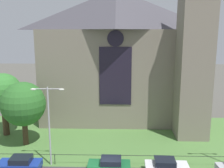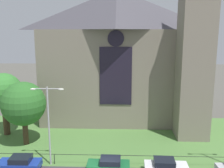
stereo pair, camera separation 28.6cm
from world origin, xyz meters
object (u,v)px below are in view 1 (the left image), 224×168
Objects in this scene: parked_car_green at (110,165)px; tree_left_far at (3,92)px; parked_car_blue at (20,164)px; parked_car_white at (166,166)px; streetlamp_near at (49,116)px; tree_left_near at (23,104)px; church_building at (121,54)px.

tree_left_far is at bearing -31.95° from parked_car_green.
parked_car_blue is 0.99× the size of parked_car_white.
parked_car_blue is (-2.77, -1.30, -4.55)m from streetlamp_near.
parked_car_white is (14.49, -0.08, 0.00)m from parked_car_blue.
parked_car_white is (19.84, -9.25, -5.19)m from tree_left_far.
church_building is at bearing 42.28° from tree_left_near.
church_building is at bearing 26.61° from tree_left_far.
parked_car_white is (16.14, -6.30, -4.39)m from tree_left_near.
church_building is 6.14× the size of parked_car_blue.
church_building reaches higher than parked_car_blue.
parked_car_blue is (-10.11, -16.92, -9.53)m from church_building.
parked_car_blue is at bearing -75.18° from tree_left_near.
parked_car_blue is at bearing 0.68° from parked_car_green.
streetlamp_near reaches higher than parked_car_blue.
parked_car_white is at bearing -21.33° from tree_left_near.
streetlamp_near is 1.97× the size of parked_car_blue.
streetlamp_near reaches higher than tree_left_near.
parked_car_green is (8.94, -0.02, 0.00)m from parked_car_blue.
parked_car_green is at bearing 178.79° from parked_car_blue.
tree_left_near reaches higher than parked_car_blue.
church_building is at bearing -121.97° from parked_car_blue.
tree_left_far is 11.32m from streetlamp_near.
streetlamp_near is (4.42, -4.92, 0.16)m from tree_left_near.
parked_car_blue is (1.65, -6.22, -4.39)m from tree_left_near.
tree_left_near is 1.84× the size of parked_car_white.
parked_car_green is (14.29, -9.19, -5.19)m from tree_left_far.
streetlamp_near is 1.96× the size of parked_car_white.
parked_car_green is at bearing -178.69° from parked_car_white.
parked_car_white is (5.56, -0.06, 0.00)m from parked_car_green.
church_building is 19.47m from parked_car_green.
streetlamp_near is 12.65m from parked_car_white.
streetlamp_near is at bearing -115.19° from church_building.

